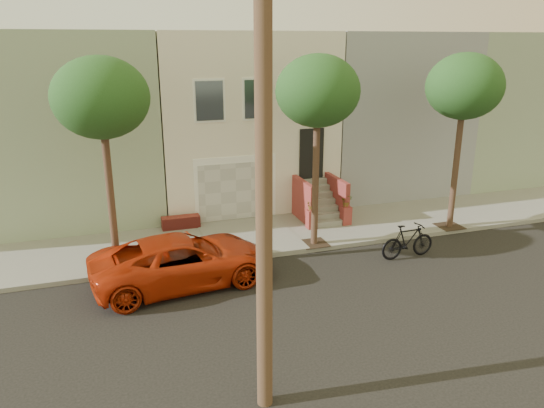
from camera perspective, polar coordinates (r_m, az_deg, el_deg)
name	(u,v)px	position (r m, az deg, el deg)	size (l,w,h in m)	color
ground	(335,304)	(14.31, 6.99, -10.92)	(90.00, 90.00, 0.00)	black
sidewalk	(273,234)	(18.81, 0.12, -3.37)	(40.00, 3.70, 0.15)	gray
house_row	(232,115)	(23.39, -4.44, 9.78)	(33.10, 11.70, 7.00)	beige
tree_left	(101,99)	(15.30, -18.37, 10.92)	(2.70, 2.57, 6.30)	#2D2116
tree_mid	(318,92)	(16.63, 5.09, 12.19)	(2.70, 2.57, 6.30)	#2D2116
tree_right	(465,88)	(19.46, 20.50, 11.96)	(2.70, 2.57, 6.30)	#2D2116
pickup_truck	(183,260)	(15.24, -9.81, -6.16)	(2.42, 5.24, 1.46)	#B2280B
motorcycle	(408,241)	(17.40, 14.77, -3.98)	(0.54, 1.92, 1.16)	black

